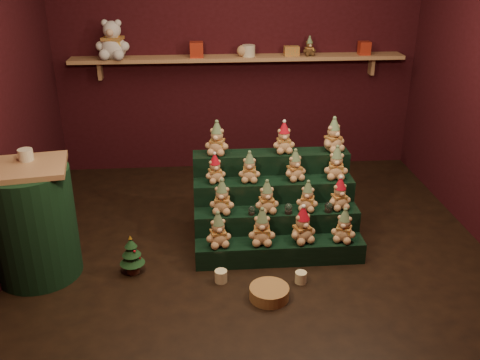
{
  "coord_description": "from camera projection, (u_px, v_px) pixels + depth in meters",
  "views": [
    {
      "loc": [
        -0.44,
        -3.92,
        2.43
      ],
      "look_at": [
        -0.11,
        0.25,
        0.58
      ],
      "focal_mm": 40.0,
      "sensor_mm": 36.0,
      "label": 1
    }
  ],
  "objects": [
    {
      "name": "ground",
      "position": [
        256.0,
        253.0,
        4.59
      ],
      "size": [
        4.0,
        4.0,
        0.0
      ],
      "primitive_type": "plane",
      "color": "black",
      "rests_on": "ground"
    },
    {
      "name": "back_wall",
      "position": [
        237.0,
        46.0,
        5.89
      ],
      "size": [
        4.0,
        0.1,
        2.8
      ],
      "primitive_type": "cube",
      "color": "black",
      "rests_on": "ground"
    },
    {
      "name": "front_wall",
      "position": [
        313.0,
        223.0,
        2.15
      ],
      "size": [
        4.0,
        0.1,
        2.8
      ],
      "primitive_type": "cube",
      "color": "black",
      "rests_on": "ground"
    },
    {
      "name": "back_shelf",
      "position": [
        239.0,
        58.0,
        5.77
      ],
      "size": [
        3.6,
        0.26,
        0.24
      ],
      "color": "#A77D53",
      "rests_on": "ground"
    },
    {
      "name": "riser_tier_front",
      "position": [
        280.0,
        251.0,
        4.44
      ],
      "size": [
        1.4,
        0.22,
        0.18
      ],
      "primitive_type": "cube",
      "color": "black",
      "rests_on": "ground"
    },
    {
      "name": "riser_tier_midfront",
      "position": [
        276.0,
        229.0,
        4.6
      ],
      "size": [
        1.4,
        0.22,
        0.36
      ],
      "primitive_type": "cube",
      "color": "black",
      "rests_on": "ground"
    },
    {
      "name": "riser_tier_midback",
      "position": [
        273.0,
        208.0,
        4.77
      ],
      "size": [
        1.4,
        0.22,
        0.54
      ],
      "primitive_type": "cube",
      "color": "black",
      "rests_on": "ground"
    },
    {
      "name": "riser_tier_back",
      "position": [
        270.0,
        189.0,
        4.93
      ],
      "size": [
        1.4,
        0.22,
        0.72
      ],
      "primitive_type": "cube",
      "color": "black",
      "rests_on": "ground"
    },
    {
      "name": "teddy_0",
      "position": [
        218.0,
        229.0,
        4.3
      ],
      "size": [
        0.24,
        0.22,
        0.29
      ],
      "primitive_type": null,
      "rotation": [
        0.0,
        0.0,
        0.2
      ],
      "color": "tan",
      "rests_on": "riser_tier_front"
    },
    {
      "name": "teddy_1",
      "position": [
        262.0,
        226.0,
        4.33
      ],
      "size": [
        0.23,
        0.21,
        0.31
      ],
      "primitive_type": null,
      "rotation": [
        0.0,
        0.0,
        -0.08
      ],
      "color": "tan",
      "rests_on": "riser_tier_front"
    },
    {
      "name": "teddy_2",
      "position": [
        303.0,
        225.0,
        4.35
      ],
      "size": [
        0.27,
        0.26,
        0.31
      ],
      "primitive_type": null,
      "rotation": [
        0.0,
        0.0,
        0.36
      ],
      "color": "tan",
      "rests_on": "riser_tier_front"
    },
    {
      "name": "teddy_3",
      "position": [
        344.0,
        225.0,
        4.37
      ],
      "size": [
        0.26,
        0.25,
        0.28
      ],
      "primitive_type": null,
      "rotation": [
        0.0,
        0.0,
        -0.43
      ],
      "color": "tan",
      "rests_on": "riser_tier_front"
    },
    {
      "name": "teddy_4",
      "position": [
        222.0,
        197.0,
        4.44
      ],
      "size": [
        0.24,
        0.22,
        0.29
      ],
      "primitive_type": null,
      "rotation": [
        0.0,
        0.0,
        -0.18
      ],
      "color": "tan",
      "rests_on": "riser_tier_midfront"
    },
    {
      "name": "teddy_5",
      "position": [
        267.0,
        197.0,
        4.45
      ],
      "size": [
        0.22,
        0.2,
        0.28
      ],
      "primitive_type": null,
      "rotation": [
        0.0,
        0.0,
        0.11
      ],
      "color": "tan",
      "rests_on": "riser_tier_midfront"
    },
    {
      "name": "teddy_6",
      "position": [
        308.0,
        196.0,
        4.49
      ],
      "size": [
        0.23,
        0.22,
        0.26
      ],
      "primitive_type": null,
      "rotation": [
        0.0,
        0.0,
        -0.33
      ],
      "color": "tan",
      "rests_on": "riser_tier_midfront"
    },
    {
      "name": "teddy_7",
      "position": [
        340.0,
        193.0,
        4.52
      ],
      "size": [
        0.23,
        0.21,
        0.27
      ],
      "primitive_type": null,
      "rotation": [
        0.0,
        0.0,
        0.21
      ],
      "color": "tan",
      "rests_on": "riser_tier_midfront"
    },
    {
      "name": "teddy_8",
      "position": [
        215.0,
        168.0,
        4.59
      ],
      "size": [
        0.21,
        0.2,
        0.25
      ],
      "primitive_type": null,
      "rotation": [
        0.0,
        0.0,
        0.27
      ],
      "color": "tan",
      "rests_on": "riser_tier_midback"
    },
    {
      "name": "teddy_9",
      "position": [
        249.0,
        167.0,
        4.6
      ],
      "size": [
        0.2,
        0.19,
        0.26
      ],
      "primitive_type": null,
      "rotation": [
        0.0,
        0.0,
        -0.09
      ],
      "color": "tan",
      "rests_on": "riser_tier_midback"
    },
    {
      "name": "teddy_10",
      "position": [
        295.0,
        165.0,
        4.63
      ],
      "size": [
        0.24,
        0.23,
        0.27
      ],
      "primitive_type": null,
      "rotation": [
        0.0,
        0.0,
        0.33
      ],
      "color": "tan",
      "rests_on": "riser_tier_midback"
    },
    {
      "name": "teddy_11",
      "position": [
        336.0,
        163.0,
        4.65
      ],
      "size": [
        0.24,
        0.22,
        0.29
      ],
      "primitive_type": null,
      "rotation": [
        0.0,
        0.0,
        -0.17
      ],
      "color": "tan",
      "rests_on": "riser_tier_midback"
    },
    {
      "name": "teddy_12",
      "position": [
        217.0,
        138.0,
        4.69
      ],
      "size": [
        0.25,
        0.24,
        0.3
      ],
      "primitive_type": null,
      "rotation": [
        0.0,
        0.0,
        -0.27
      ],
      "color": "tan",
      "rests_on": "riser_tier_back"
    },
    {
      "name": "teddy_13",
      "position": [
        284.0,
        138.0,
        4.73
      ],
      "size": [
        0.21,
        0.19,
        0.28
      ],
      "primitive_type": null,
      "rotation": [
        0.0,
        0.0,
        0.06
      ],
      "color": "tan",
      "rests_on": "riser_tier_back"
    },
    {
      "name": "teddy_14",
      "position": [
        333.0,
        135.0,
        4.76
      ],
      "size": [
        0.28,
        0.27,
        0.3
      ],
      "primitive_type": null,
      "rotation": [
        0.0,
        0.0,
        0.48
      ],
      "color": "tan",
      "rests_on": "riser_tier_back"
    },
    {
      "name": "snow_globe_a",
      "position": [
        252.0,
        210.0,
        4.44
      ],
      "size": [
        0.06,
        0.06,
        0.08
      ],
      "color": "black",
      "rests_on": "riser_tier_midfront"
    },
    {
      "name": "snow_globe_b",
      "position": [
        289.0,
        208.0,
        4.46
      ],
      "size": [
        0.07,
        0.07,
        0.09
      ],
      "color": "black",
      "rests_on": "riser_tier_midfront"
    },
    {
      "name": "snow_globe_c",
      "position": [
        328.0,
        207.0,
        4.49
      ],
      "size": [
        0.07,
        0.07,
        0.09
      ],
      "color": "black",
      "rests_on": "riser_tier_midfront"
    },
    {
      "name": "side_table",
      "position": [
        33.0,
        222.0,
        4.13
      ],
      "size": [
        0.69,
        0.65,
        0.94
      ],
      "rotation": [
        0.0,
        0.0,
        0.16
      ],
      "color": "#A77D53",
      "rests_on": "ground"
    },
    {
      "name": "table_ornament",
      "position": [
        26.0,
        155.0,
        4.01
      ],
      "size": [
        0.11,
        0.11,
        0.09
      ],
      "primitive_type": "cylinder",
      "color": "beige",
      "rests_on": "side_table"
    },
    {
      "name": "mini_christmas_tree",
      "position": [
        132.0,
        255.0,
        4.25
      ],
      "size": [
        0.2,
        0.2,
        0.34
      ],
      "rotation": [
        0.0,
        0.0,
        0.41
      ],
      "color": "#422317",
      "rests_on": "ground"
    },
    {
      "name": "mug_left",
      "position": [
        221.0,
        276.0,
        4.18
      ],
      "size": [
        0.1,
        0.1,
        0.1
      ],
      "primitive_type": "cylinder",
      "color": "beige",
      "rests_on": "ground"
    },
    {
      "name": "mug_right",
      "position": [
        301.0,
        277.0,
        4.17
      ],
      "size": [
        0.09,
        0.09,
        0.09
      ],
      "primitive_type": "cylinder",
      "color": "beige",
      "rests_on": "ground"
    },
    {
      "name": "wicker_basket",
      "position": [
        269.0,
        293.0,
        3.99
      ],
      "size": [
        0.38,
        0.38,
        0.09
      ],
      "primitive_type": "cylinder",
      "rotation": [
        0.0,
        0.0,
        -0.37
      ],
      "color": "#9E733F",
      "rests_on": "ground"
    },
    {
      "name": "white_bear",
      "position": [
        112.0,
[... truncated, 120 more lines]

